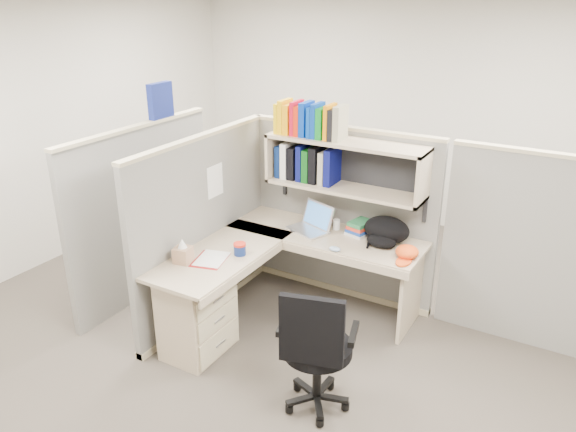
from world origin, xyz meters
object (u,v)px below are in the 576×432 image
Objects in this scene: backpack at (384,232)px; task_chair at (316,368)px; laptop at (308,218)px; desk at (233,294)px; snack_canister at (240,249)px.

task_chair is at bearing -87.55° from backpack.
task_chair is at bearing -38.93° from laptop.
desk is 1.74× the size of task_chair.
snack_canister is at bearing 150.78° from task_chair.
task_chair is (0.73, -1.25, -0.50)m from laptop.
task_chair reaches higher than desk.
snack_canister is at bearing -89.61° from laptop.
laptop reaches higher than snack_canister.
backpack is at bearing 39.46° from snack_canister.
backpack is at bearing 92.21° from task_chair.
desk is 0.96m from laptop.
laptop is at bearing 69.79° from snack_canister.
desk is 0.37m from snack_canister.
desk is 1.07m from task_chair.
backpack is (0.68, 0.08, -0.01)m from laptop.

